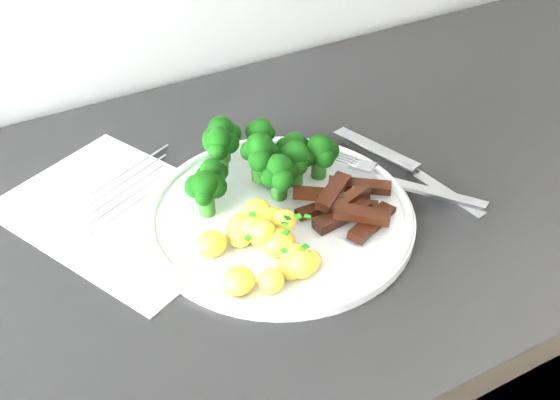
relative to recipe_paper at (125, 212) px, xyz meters
name	(u,v)px	position (x,y,z in m)	size (l,w,h in m)	color
recipe_paper	(125,212)	(0.00, 0.00, 0.00)	(0.30, 0.34, 0.00)	white
plate	(280,215)	(0.15, -0.10, 0.01)	(0.31, 0.31, 0.02)	white
broccoli	(259,156)	(0.16, -0.03, 0.05)	(0.19, 0.15, 0.07)	#225C17
potatoes	(265,240)	(0.11, -0.14, 0.02)	(0.12, 0.13, 0.04)	#FDC84F
beef_strips	(348,205)	(0.22, -0.13, 0.02)	(0.12, 0.11, 0.03)	black
fork	(406,182)	(0.30, -0.13, 0.02)	(0.11, 0.19, 0.02)	silver
knife	(424,181)	(0.33, -0.13, 0.01)	(0.07, 0.23, 0.03)	silver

